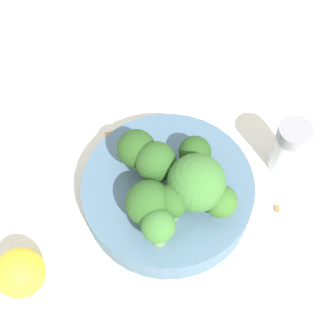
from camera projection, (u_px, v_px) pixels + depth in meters
name	position (u px, v px, depth m)	size (l,w,h in m)	color
ground_plane	(168.00, 199.00, 0.53)	(3.00, 3.00, 0.00)	silver
bowl	(168.00, 192.00, 0.51)	(0.19, 0.19, 0.04)	slate
broccoli_floret_0	(136.00, 149.00, 0.48)	(0.04, 0.04, 0.05)	#8EB770
broccoli_floret_1	(195.00, 153.00, 0.49)	(0.03, 0.03, 0.04)	#84AD66
broccoli_floret_2	(159.00, 227.00, 0.44)	(0.03, 0.03, 0.05)	#7A9E5B
broccoli_floret_3	(221.00, 202.00, 0.46)	(0.03, 0.03, 0.04)	#7A9E5B
broccoli_floret_4	(154.00, 165.00, 0.47)	(0.04, 0.04, 0.06)	#84AD66
broccoli_floret_5	(171.00, 203.00, 0.45)	(0.03, 0.03, 0.05)	#84AD66
broccoli_floret_6	(144.00, 201.00, 0.45)	(0.05, 0.05, 0.06)	#84AD66
broccoli_floret_7	(196.00, 183.00, 0.45)	(0.06, 0.06, 0.07)	#8EB770
pepper_shaker	(289.00, 147.00, 0.52)	(0.04, 0.04, 0.07)	silver
lemon_wedge	(20.00, 273.00, 0.46)	(0.05, 0.05, 0.05)	yellow
almond_crumb_1	(277.00, 208.00, 0.52)	(0.01, 0.00, 0.01)	olive
almond_crumb_2	(109.00, 134.00, 0.57)	(0.01, 0.01, 0.01)	#AD7F4C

